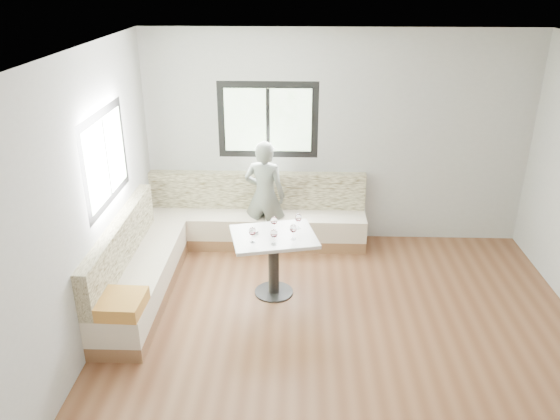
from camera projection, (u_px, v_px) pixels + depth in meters
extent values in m
cube|color=brown|center=(346.00, 348.00, 5.39)|extent=(5.00, 5.00, 0.01)
cube|color=white|center=(364.00, 57.00, 4.26)|extent=(5.00, 5.00, 0.01)
cube|color=#B7B7B2|center=(337.00, 139.00, 7.11)|extent=(5.00, 0.01, 2.80)
cube|color=#B7B7B2|center=(75.00, 216.00, 4.90)|extent=(0.01, 5.00, 2.80)
cube|color=black|center=(268.00, 120.00, 7.03)|extent=(1.30, 0.02, 1.00)
cube|color=black|center=(106.00, 158.00, 5.62)|extent=(0.02, 1.30, 1.00)
cube|color=brown|center=(257.00, 238.00, 7.42)|extent=(2.90, 0.55, 0.16)
cube|color=beige|center=(257.00, 223.00, 7.33)|extent=(2.90, 0.55, 0.29)
cube|color=#F1E9C0|center=(257.00, 190.00, 7.36)|extent=(2.90, 0.14, 0.50)
cube|color=brown|center=(144.00, 292.00, 6.18)|extent=(0.55, 2.25, 0.16)
cube|color=beige|center=(142.00, 275.00, 6.09)|extent=(0.55, 2.25, 0.29)
cube|color=#F1E9C0|center=(120.00, 243.00, 5.94)|extent=(0.14, 2.25, 0.50)
cube|color=gold|center=(119.00, 304.00, 5.18)|extent=(0.47, 0.47, 0.14)
cylinder|color=black|center=(274.00, 292.00, 6.31)|extent=(0.44, 0.44, 0.02)
cylinder|color=black|center=(274.00, 266.00, 6.18)|extent=(0.12, 0.12, 0.71)
cube|color=silver|center=(274.00, 237.00, 6.03)|extent=(1.04, 0.89, 0.04)
imported|color=slate|center=(265.00, 196.00, 7.08)|extent=(0.60, 0.46, 1.48)
cylinder|color=white|center=(255.00, 232.00, 6.06)|extent=(0.09, 0.09, 0.03)
sphere|color=black|center=(256.00, 230.00, 6.06)|extent=(0.02, 0.02, 0.02)
sphere|color=black|center=(254.00, 230.00, 6.06)|extent=(0.02, 0.02, 0.02)
sphere|color=black|center=(255.00, 231.00, 6.04)|extent=(0.02, 0.02, 0.02)
cylinder|color=white|center=(253.00, 242.00, 5.86)|extent=(0.06, 0.06, 0.01)
cylinder|color=white|center=(253.00, 239.00, 5.84)|extent=(0.01, 0.01, 0.08)
ellipsoid|color=white|center=(252.00, 231.00, 5.81)|extent=(0.08, 0.08, 0.09)
cylinder|color=#4A080C|center=(252.00, 233.00, 5.82)|extent=(0.05, 0.05, 0.02)
cylinder|color=white|center=(274.00, 244.00, 5.81)|extent=(0.06, 0.06, 0.01)
cylinder|color=white|center=(274.00, 241.00, 5.79)|extent=(0.01, 0.01, 0.08)
ellipsoid|color=white|center=(274.00, 234.00, 5.76)|extent=(0.08, 0.08, 0.09)
cylinder|color=#4A080C|center=(274.00, 236.00, 5.77)|extent=(0.05, 0.05, 0.02)
cylinder|color=white|center=(293.00, 239.00, 5.92)|extent=(0.06, 0.06, 0.01)
cylinder|color=white|center=(293.00, 235.00, 5.91)|extent=(0.01, 0.01, 0.08)
ellipsoid|color=white|center=(293.00, 228.00, 5.87)|extent=(0.08, 0.08, 0.09)
cylinder|color=#4A080C|center=(293.00, 230.00, 5.88)|extent=(0.05, 0.05, 0.02)
cylinder|color=white|center=(274.00, 231.00, 6.11)|extent=(0.06, 0.06, 0.01)
cylinder|color=white|center=(274.00, 228.00, 6.09)|extent=(0.01, 0.01, 0.08)
ellipsoid|color=white|center=(274.00, 221.00, 6.06)|extent=(0.08, 0.08, 0.09)
cylinder|color=#4A080C|center=(274.00, 223.00, 6.07)|extent=(0.05, 0.05, 0.02)
cylinder|color=white|center=(298.00, 228.00, 6.18)|extent=(0.06, 0.06, 0.01)
cylinder|color=white|center=(298.00, 225.00, 6.16)|extent=(0.01, 0.01, 0.08)
ellipsoid|color=white|center=(298.00, 218.00, 6.13)|extent=(0.08, 0.08, 0.09)
cylinder|color=#4A080C|center=(298.00, 220.00, 6.14)|extent=(0.05, 0.05, 0.02)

